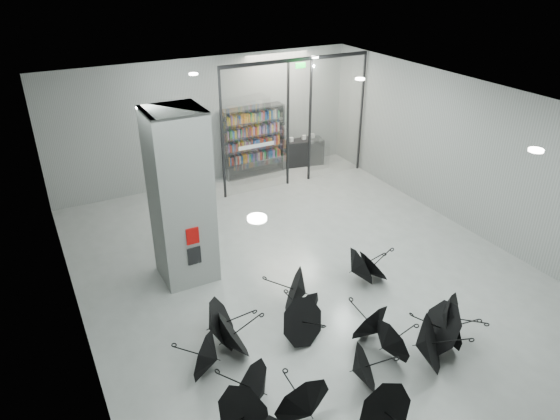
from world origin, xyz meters
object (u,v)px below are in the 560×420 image
column (181,198)px  shop_counter (301,152)px  bookshelf (253,141)px  umbrella_cluster (332,349)px

column → shop_counter: size_ratio=2.63×
bookshelf → umbrella_cluster: size_ratio=0.40×
shop_counter → umbrella_cluster: bearing=-105.3°
bookshelf → shop_counter: size_ratio=1.54×
column → umbrella_cluster: size_ratio=0.69×
umbrella_cluster → column: bearing=109.4°
column → bookshelf: column is taller
column → umbrella_cluster: 4.60m
bookshelf → umbrella_cluster: bearing=-107.6°
column → shop_counter: 7.70m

